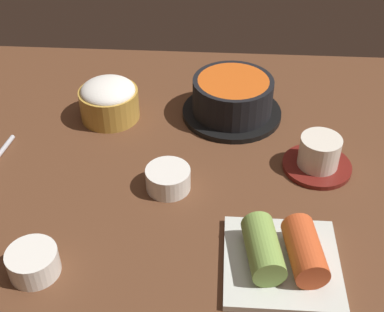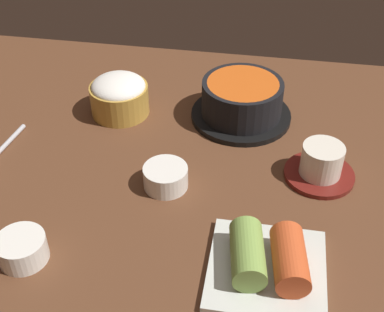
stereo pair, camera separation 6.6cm
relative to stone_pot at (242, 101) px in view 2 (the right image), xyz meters
The scene contains 7 objects.
dining_table 16.98cm from the stone_pot, 120.02° to the right, with size 100.00×76.00×2.00cm, color #56331E.
stone_pot is the anchor object (origin of this frame).
rice_bowl 21.96cm from the stone_pot, behind, with size 10.48×10.48×7.28cm.
tea_cup_with_saucer 19.74cm from the stone_pot, 46.19° to the right, with size 10.94×10.94×5.79cm.
banchan_cup_center 22.51cm from the stone_pot, 115.13° to the right, with size 6.81×6.81×3.48cm.
kimchi_plate 35.10cm from the stone_pot, 79.04° to the right, with size 14.96×14.96×5.33cm.
side_bowl_near 45.05cm from the stone_pot, 123.76° to the right, with size 6.57×6.57×3.56cm.
Camera 2 is at (12.68, -64.24, 55.84)cm, focal length 48.88 mm.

